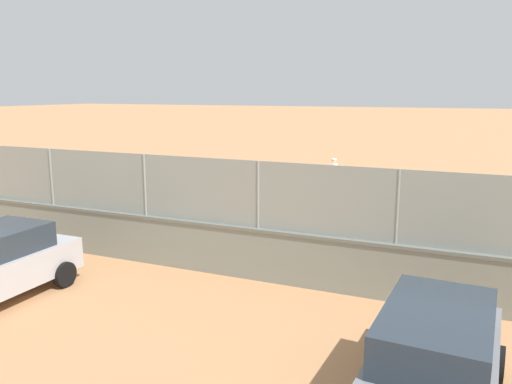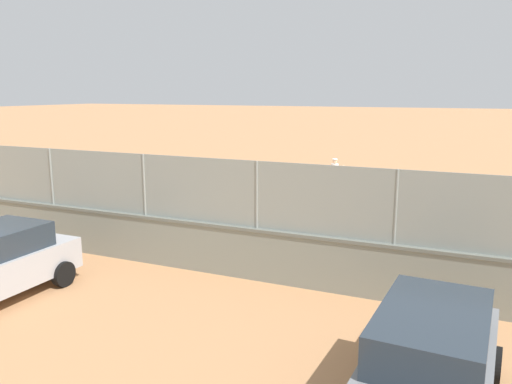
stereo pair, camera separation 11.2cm
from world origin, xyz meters
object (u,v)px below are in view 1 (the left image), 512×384
Objects in this scene: sports_ball at (124,228)px; parked_car_grey at (433,366)px; courtside_bench at (189,235)px; player_near_wall_returning at (134,200)px; player_foreground_swinging at (334,173)px.

parked_car_grey is (-10.43, 6.44, 0.74)m from sports_ball.
sports_ball is 0.12× the size of courtside_bench.
sports_ball is 0.04× the size of parked_car_grey.
player_near_wall_returning reaches higher than parked_car_grey.
player_near_wall_returning reaches higher than sports_ball.
player_foreground_swinging is at bearing -116.82° from sports_ball.
courtside_bench is (1.62, 10.32, -0.48)m from player_foreground_swinging.
sports_ball is 3.28m from courtside_bench.
player_near_wall_returning reaches higher than courtside_bench.
courtside_bench reaches higher than sports_ball.
parked_car_grey reaches higher than sports_ball.
courtside_bench is (-3.11, 0.97, 0.37)m from sports_ball.
player_foreground_swinging reaches higher than sports_ball.
player_foreground_swinging is 16.80m from parked_car_grey.
parked_car_grey is (-7.32, 5.48, 0.37)m from courtside_bench.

